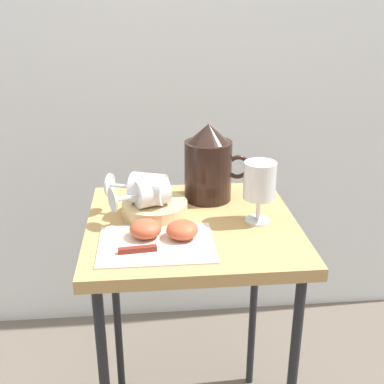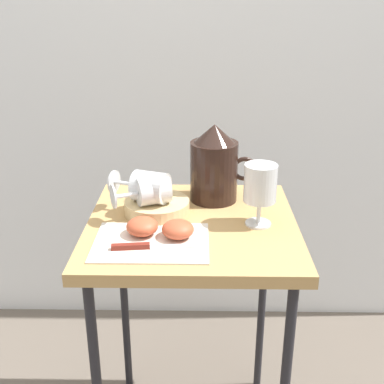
% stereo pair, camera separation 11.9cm
% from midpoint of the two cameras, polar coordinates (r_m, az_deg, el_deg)
% --- Properties ---
extents(curtain_drape, '(2.40, 0.03, 2.15)m').
position_cam_midpoint_polar(curtain_drape, '(1.76, 2.36, 16.18)').
color(curtain_drape, white).
rests_on(curtain_drape, ground_plane).
extents(table, '(0.52, 0.51, 0.73)m').
position_cam_midpoint_polar(table, '(1.26, 2.73, -6.69)').
color(table, tan).
rests_on(table, ground_plane).
extents(linen_napkin, '(0.26, 0.19, 0.00)m').
position_cam_midpoint_polar(linen_napkin, '(1.12, -1.73, -5.94)').
color(linen_napkin, silver).
rests_on(linen_napkin, table).
extents(basket_tray, '(0.17, 0.17, 0.03)m').
position_cam_midpoint_polar(basket_tray, '(1.26, -1.41, -1.79)').
color(basket_tray, tan).
rests_on(basket_tray, table).
extents(pitcher, '(0.18, 0.13, 0.21)m').
position_cam_midpoint_polar(pitcher, '(1.32, 5.19, 2.54)').
color(pitcher, black).
rests_on(pitcher, table).
extents(wine_glass_upright, '(0.08, 0.08, 0.16)m').
position_cam_midpoint_polar(wine_glass_upright, '(1.19, 10.81, 0.59)').
color(wine_glass_upright, silver).
rests_on(wine_glass_upright, table).
extents(wine_glass_tipped_near, '(0.16, 0.11, 0.07)m').
position_cam_midpoint_polar(wine_glass_tipped_near, '(1.22, -2.04, 0.05)').
color(wine_glass_tipped_near, silver).
rests_on(wine_glass_tipped_near, basket_tray).
extents(wine_glass_tipped_far, '(0.16, 0.12, 0.08)m').
position_cam_midpoint_polar(wine_glass_tipped_far, '(1.23, -2.30, 0.55)').
color(wine_glass_tipped_far, silver).
rests_on(wine_glass_tipped_far, basket_tray).
extents(apple_half_left, '(0.07, 0.07, 0.04)m').
position_cam_midpoint_polar(apple_half_left, '(1.14, -2.87, -4.10)').
color(apple_half_left, '#C15133').
rests_on(apple_half_left, linen_napkin).
extents(apple_half_right, '(0.07, 0.07, 0.04)m').
position_cam_midpoint_polar(apple_half_right, '(1.13, 1.36, -4.44)').
color(apple_half_right, '#C15133').
rests_on(apple_half_right, linen_napkin).
extents(knife, '(0.21, 0.04, 0.01)m').
position_cam_midpoint_polar(knife, '(1.09, -2.41, -6.43)').
color(knife, silver).
rests_on(knife, linen_napkin).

